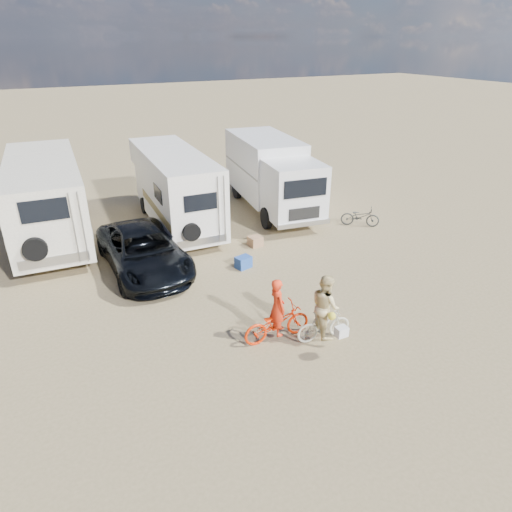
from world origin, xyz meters
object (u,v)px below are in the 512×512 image
rv_left (47,201)px  bike_woman (324,325)px  box_truck (272,176)px  crate (255,241)px  bike_man (277,323)px  cooler (243,262)px  bike_parked (360,217)px  rv_main (175,190)px  rider_man (277,313)px  dark_suv (144,251)px  rider_woman (325,312)px

rv_left → bike_woman: bearing=-58.3°
rv_left → bike_woman: (5.55, -10.18, -1.05)m
box_truck → crate: 4.27m
bike_man → cooler: 4.13m
crate → rv_left: bearing=147.7°
bike_woman → cooler: size_ratio=2.91×
box_truck → bike_parked: (2.26, -3.39, -1.12)m
bike_woman → rv_main: bearing=12.9°
cooler → bike_man: bearing=-117.1°
rv_main → rider_man: bearing=-88.8°
rv_left → box_truck: bearing=-2.9°
bike_man → crate: (2.12, 5.44, -0.29)m
cooler → crate: cooler is taller
rv_main → bike_woman: 9.38m
rv_left → dark_suv: 4.98m
rv_main → bike_man: bearing=-88.8°
rider_woman → bike_parked: bearing=-37.2°
bike_parked → rv_main: bearing=101.0°
rv_main → rv_left: rv_main is taller
rv_left → rider_woman: (5.55, -10.18, -0.65)m
box_truck → rv_left: bearing=-178.3°
box_truck → dark_suv: 7.43m
dark_suv → bike_parked: dark_suv is taller
cooler → crate: (1.16, 1.42, -0.02)m
rider_woman → bike_parked: rider_woman is taller
rv_main → rider_man: rv_main is taller
rv_left → cooler: bearing=-42.7°
cooler → rv_main: bearing=85.6°
dark_suv → bike_man: dark_suv is taller
rv_left → bike_woman: rv_left is taller
dark_suv → rider_woman: rider_woman is taller
dark_suv → bike_woman: dark_suv is taller
bike_man → crate: bike_man is taller
rv_main → rv_left: (-4.69, 0.90, -0.01)m
dark_suv → cooler: (2.98, -1.36, -0.49)m
bike_woman → rider_woman: bearing=0.0°
bike_man → crate: bearing=-19.7°
bike_man → box_truck: bearing=-26.3°
bike_woman → bike_parked: (5.79, 5.83, -0.03)m
bike_parked → cooler: size_ratio=3.07×
crate → dark_suv: bearing=-179.1°
dark_suv → bike_parked: 8.88m
rider_woman → crate: bearing=-2.5°
dark_suv → rider_woman: bearing=-63.7°
bike_parked → cooler: bike_parked is taller
bike_man → rider_woman: 1.25m
dark_suv → rv_main: bearing=55.4°
rv_left → rider_woman: bearing=-58.3°
bike_man → rider_man: 0.30m
rv_left → rv_main: bearing=-7.8°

